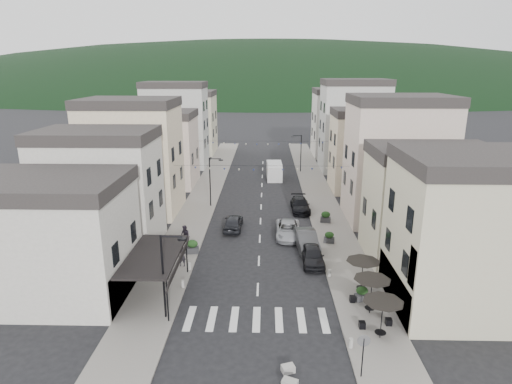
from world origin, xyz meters
TOP-DOWN VIEW (x-y plane):
  - ground at (0.00, 0.00)m, footprint 700.00×700.00m
  - sidewalk_left at (-7.50, 32.00)m, footprint 4.00×76.00m
  - sidewalk_right at (7.50, 32.00)m, footprint 4.00×76.00m
  - hill_backdrop at (0.00, 300.00)m, footprint 640.00×360.00m
  - boutique_building at (-15.50, 5.00)m, footprint 12.00×8.00m
  - bistro_building at (14.50, 4.00)m, footprint 10.00×8.00m
  - boutique_awning at (-7.25, 5.00)m, footprint 3.77×7.50m
  - buildings_row_left at (-14.50, 37.75)m, footprint 10.20×54.16m
  - buildings_row_right at (14.50, 36.59)m, footprint 10.20×54.16m
  - cafe_terrace at (7.70, 2.80)m, footprint 2.50×8.10m
  - streetlamp_left_near at (-5.82, 2.00)m, footprint 1.70×0.56m
  - streetlamp_left_far at (-5.82, 26.00)m, footprint 1.70×0.56m
  - streetlamp_right_far at (5.82, 44.00)m, footprint 1.70×0.56m
  - traffic_sign at (5.80, -3.50)m, footprint 0.70×0.07m
  - bollards at (0.00, 5.50)m, footprint 11.66×10.26m
  - bunting_near at (0.00, 22.00)m, footprint 19.00×0.28m
  - bunting_far at (0.00, 38.00)m, footprint 19.00×0.28m
  - parked_car_a at (4.60, 10.60)m, footprint 1.88×4.57m
  - parked_car_b at (4.36, 13.72)m, footprint 2.27×5.28m
  - parked_car_c at (2.80, 16.61)m, footprint 2.51×5.35m
  - parked_car_d at (4.60, 24.60)m, footprint 2.21×5.14m
  - parked_car_e at (-2.80, 18.48)m, footprint 1.98×4.63m
  - delivery_van at (1.80, 39.78)m, footprint 2.35×5.58m
  - pedestrian_a at (-6.42, 9.62)m, footprint 0.72×0.52m
  - pedestrian_b at (-6.96, 13.97)m, footprint 1.19×1.13m
  - concrete_block_a at (1.89, -4.36)m, footprint 0.93×0.78m
  - concrete_block_c at (1.86, -3.10)m, footprint 0.83×0.71m
  - planter_la at (-6.00, 12.25)m, footprint 1.20×0.77m
  - planter_lb at (-7.92, 13.71)m, footprint 1.05×0.77m
  - planter_ra at (7.49, 4.41)m, footprint 1.07×0.77m
  - planter_rb at (6.63, 14.92)m, footprint 1.09×0.76m
  - planter_rc at (7.03, 20.55)m, footprint 1.16×0.74m

SIDE VIEW (x-z plane):
  - ground at x=0.00m, z-range 0.00..0.00m
  - hill_backdrop at x=0.00m, z-range -35.00..35.00m
  - sidewalk_left at x=-7.50m, z-range 0.00..0.12m
  - sidewalk_right at x=7.50m, z-range 0.00..0.12m
  - concrete_block_c at x=1.86m, z-range 0.00..0.40m
  - concrete_block_a at x=1.89m, z-range 0.00..0.50m
  - bollards at x=0.00m, z-range 0.12..0.72m
  - planter_lb at x=-7.92m, z-range 0.10..1.16m
  - planter_ra at x=7.49m, z-range 0.10..1.19m
  - planter_rb at x=6.63m, z-range 0.10..1.21m
  - planter_rc at x=7.03m, z-range 0.10..1.33m
  - planter_la at x=-6.00m, z-range 0.10..1.36m
  - parked_car_d at x=4.60m, z-range 0.00..1.48m
  - parked_car_c at x=2.80m, z-range 0.00..1.48m
  - parked_car_a at x=4.60m, z-range 0.00..1.55m
  - parked_car_e at x=-2.80m, z-range 0.00..1.56m
  - parked_car_b at x=4.36m, z-range 0.00..1.69m
  - pedestrian_a at x=-6.42m, z-range 0.12..1.97m
  - pedestrian_b at x=-6.96m, z-range 0.12..2.06m
  - delivery_van at x=1.80m, z-range -0.02..2.62m
  - traffic_sign at x=5.80m, z-range 0.58..3.28m
  - cafe_terrace at x=7.70m, z-range 1.09..3.62m
  - boutique_awning at x=-7.25m, z-range 1.48..4.75m
  - streetlamp_left_near at x=-5.82m, z-range 0.70..6.70m
  - streetlamp_left_far at x=-5.82m, z-range 0.70..6.70m
  - streetlamp_right_far at x=5.82m, z-range 0.70..6.70m
  - boutique_building at x=-15.50m, z-range 0.00..8.00m
  - bistro_building at x=14.50m, z-range 0.00..10.00m
  - bunting_near at x=0.00m, z-range 5.34..5.96m
  - bunting_far at x=0.00m, z-range 5.34..5.96m
  - buildings_row_left at x=-14.50m, z-range -0.88..13.12m
  - buildings_row_right at x=14.50m, z-range -0.93..13.57m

